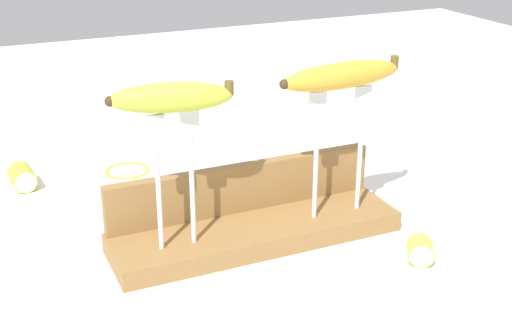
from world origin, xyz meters
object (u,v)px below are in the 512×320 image
(banana_raised_right, at_px, (342,76))
(banana_chunk_near, at_px, (22,177))
(banana_chunk_far, at_px, (421,251))
(fork_stand_right, at_px, (339,141))
(wire_coil, at_px, (128,170))
(banana_raised_left, at_px, (171,98))
(fork_stand_left, at_px, (175,168))

(banana_raised_right, distance_m, banana_chunk_near, 0.59)
(banana_chunk_far, bearing_deg, fork_stand_right, 113.49)
(wire_coil, bearing_deg, banana_chunk_near, -179.13)
(fork_stand_right, xyz_separation_m, banana_chunk_far, (0.06, -0.13, -0.13))
(fork_stand_right, height_order, banana_raised_left, banana_raised_left)
(banana_raised_right, bearing_deg, fork_stand_right, 4.00)
(fork_stand_left, distance_m, fork_stand_right, 0.25)
(fork_stand_left, relative_size, banana_chunk_near, 3.37)
(banana_chunk_far, bearing_deg, banana_raised_left, 156.43)
(fork_stand_right, relative_size, banana_raised_left, 1.17)
(fork_stand_left, height_order, wire_coil, fork_stand_left)
(banana_chunk_near, bearing_deg, fork_stand_right, -40.34)
(fork_stand_left, height_order, banana_raised_right, banana_raised_right)
(banana_chunk_far, xyz_separation_m, wire_coil, (-0.29, 0.49, -0.02))
(fork_stand_left, bearing_deg, banana_raised_right, -0.00)
(banana_raised_left, height_order, wire_coil, banana_raised_left)
(wire_coil, bearing_deg, banana_raised_left, -93.03)
(banana_raised_left, xyz_separation_m, banana_chunk_near, (-0.17, 0.35, -0.22))
(banana_chunk_far, bearing_deg, banana_chunk_near, 134.19)
(banana_chunk_near, bearing_deg, banana_chunk_far, -45.81)
(banana_chunk_near, bearing_deg, wire_coil, 0.87)
(banana_raised_left, bearing_deg, fork_stand_right, -0.00)
(banana_chunk_near, distance_m, banana_chunk_far, 0.68)
(fork_stand_right, distance_m, wire_coil, 0.45)
(banana_chunk_near, bearing_deg, banana_raised_right, -40.35)
(wire_coil, bearing_deg, fork_stand_left, -93.02)
(banana_raised_left, distance_m, banana_chunk_far, 0.40)
(fork_stand_left, height_order, banana_chunk_near, fork_stand_left)
(fork_stand_right, height_order, banana_raised_right, banana_raised_right)
(banana_raised_right, xyz_separation_m, banana_chunk_far, (0.06, -0.13, -0.22))
(banana_chunk_near, xyz_separation_m, wire_coil, (0.18, 0.00, -0.02))
(banana_chunk_near, height_order, banana_chunk_far, banana_chunk_near)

